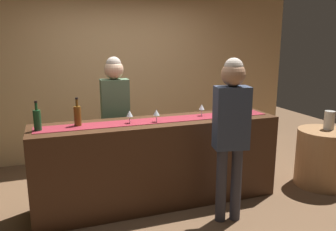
% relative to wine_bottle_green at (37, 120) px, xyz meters
% --- Properties ---
extents(ground_plane, '(10.00, 10.00, 0.00)m').
position_rel_wine_bottle_green_xyz_m(ground_plane, '(1.26, 0.01, -1.10)').
color(ground_plane, brown).
extents(back_wall, '(6.00, 0.12, 2.90)m').
position_rel_wine_bottle_green_xyz_m(back_wall, '(1.26, 1.91, 0.35)').
color(back_wall, tan).
rests_on(back_wall, ground).
extents(bar_counter, '(2.78, 0.60, 0.98)m').
position_rel_wine_bottle_green_xyz_m(bar_counter, '(1.26, 0.01, -0.61)').
color(bar_counter, '#3D2314').
rests_on(bar_counter, ground).
extents(counter_runner_cloth, '(2.64, 0.28, 0.01)m').
position_rel_wine_bottle_green_xyz_m(counter_runner_cloth, '(1.26, 0.01, -0.11)').
color(counter_runner_cloth, maroon).
rests_on(counter_runner_cloth, bar_counter).
extents(wine_bottle_green, '(0.07, 0.07, 0.30)m').
position_rel_wine_bottle_green_xyz_m(wine_bottle_green, '(0.00, 0.00, 0.00)').
color(wine_bottle_green, '#194723').
rests_on(wine_bottle_green, bar_counter).
extents(wine_bottle_amber, '(0.07, 0.07, 0.30)m').
position_rel_wine_bottle_green_xyz_m(wine_bottle_amber, '(0.39, 0.07, 0.00)').
color(wine_bottle_amber, brown).
rests_on(wine_bottle_amber, bar_counter).
extents(wine_bottle_clear, '(0.07, 0.07, 0.30)m').
position_rel_wine_bottle_green_xyz_m(wine_bottle_clear, '(2.43, 0.04, 0.00)').
color(wine_bottle_clear, '#B2C6C1').
rests_on(wine_bottle_clear, bar_counter).
extents(wine_glass_near_customer, '(0.07, 0.07, 0.14)m').
position_rel_wine_bottle_green_xyz_m(wine_glass_near_customer, '(1.82, 0.06, -0.01)').
color(wine_glass_near_customer, silver).
rests_on(wine_glass_near_customer, bar_counter).
extents(wine_glass_mid_counter, '(0.07, 0.07, 0.14)m').
position_rel_wine_bottle_green_xyz_m(wine_glass_mid_counter, '(1.22, -0.05, -0.01)').
color(wine_glass_mid_counter, silver).
rests_on(wine_glass_mid_counter, bar_counter).
extents(wine_glass_far_end, '(0.07, 0.07, 0.14)m').
position_rel_wine_bottle_green_xyz_m(wine_glass_far_end, '(0.93, -0.01, -0.01)').
color(wine_glass_far_end, silver).
rests_on(wine_glass_far_end, bar_counter).
extents(bartender, '(0.35, 0.23, 1.67)m').
position_rel_wine_bottle_green_xyz_m(bartender, '(0.89, 0.59, -0.07)').
color(bartender, '#26262B').
rests_on(bartender, ground).
extents(customer_sipping, '(0.37, 0.26, 1.70)m').
position_rel_wine_bottle_green_xyz_m(customer_sipping, '(1.82, -0.62, -0.04)').
color(customer_sipping, '#33333D').
rests_on(customer_sipping, ground).
extents(round_side_table, '(0.68, 0.68, 0.74)m').
position_rel_wine_bottle_green_xyz_m(round_side_table, '(3.43, -0.24, -0.73)').
color(round_side_table, '#996B42').
rests_on(round_side_table, ground).
extents(vase_on_side_table, '(0.13, 0.13, 0.24)m').
position_rel_wine_bottle_green_xyz_m(vase_on_side_table, '(3.50, -0.21, -0.24)').
color(vase_on_side_table, '#B7B2A8').
rests_on(vase_on_side_table, round_side_table).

